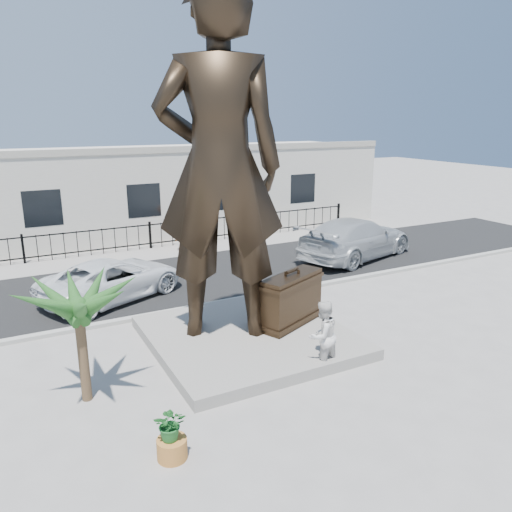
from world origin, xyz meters
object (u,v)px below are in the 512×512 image
Objects in this scene: statue at (219,167)px; car_white at (113,279)px; tourist at (322,335)px; suitcase at (292,300)px.

statue is 1.80× the size of car_white.
statue is 4.98m from tourist.
tourist reaches higher than car_white.
tourist is at bearing -179.12° from car_white.
tourist is 0.35× the size of car_white.
statue is at bearing -70.77° from tourist.
statue is 4.28× the size of suitcase.
tourist is (-0.41, -2.12, -0.16)m from suitcase.
statue is 6.62m from car_white.
car_white is (-1.95, 4.80, -4.12)m from statue.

